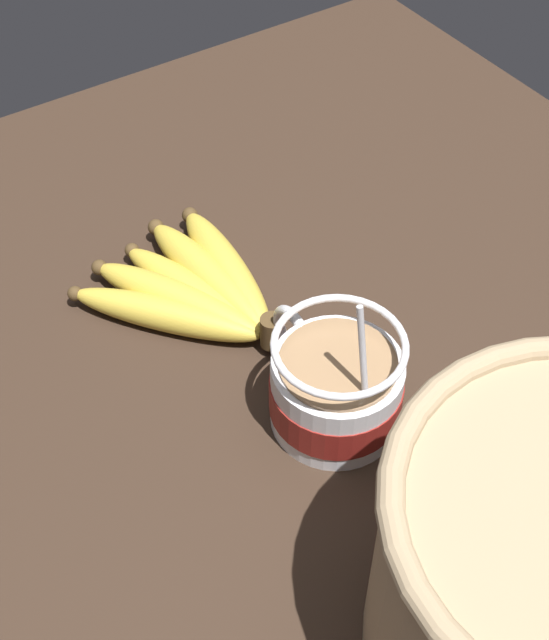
% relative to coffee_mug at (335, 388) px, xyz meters
% --- Properties ---
extents(table, '(1.01, 1.01, 0.03)m').
position_rel_coffee_mug_xyz_m(table, '(0.04, 0.03, -0.05)').
color(table, '#332319').
rests_on(table, ground).
extents(coffee_mug, '(0.14, 0.11, 0.15)m').
position_rel_coffee_mug_xyz_m(coffee_mug, '(0.00, 0.00, 0.00)').
color(coffee_mug, silver).
rests_on(coffee_mug, table).
extents(banana_bunch, '(0.20, 0.17, 0.04)m').
position_rel_coffee_mug_xyz_m(banana_bunch, '(0.17, 0.03, -0.02)').
color(banana_bunch, '#4C381E').
rests_on(banana_bunch, table).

